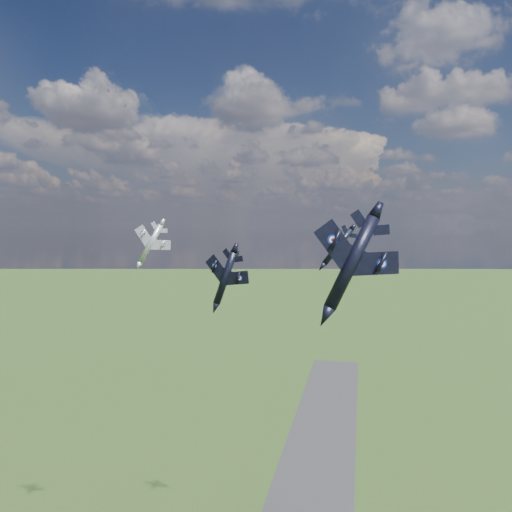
% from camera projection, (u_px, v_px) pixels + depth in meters
% --- Properties ---
extents(jet_lead_navy, '(13.93, 16.55, 6.47)m').
position_uv_depth(jet_lead_navy, '(225.00, 278.00, 92.65)').
color(jet_lead_navy, black).
extents(jet_right_navy, '(14.47, 17.28, 7.44)m').
position_uv_depth(jet_right_navy, '(352.00, 262.00, 53.90)').
color(jet_right_navy, black).
extents(jet_high_navy, '(10.65, 14.09, 7.83)m').
position_uv_depth(jet_high_navy, '(338.00, 247.00, 109.85)').
color(jet_high_navy, black).
extents(jet_left_silver, '(11.84, 14.45, 6.77)m').
position_uv_depth(jet_left_silver, '(150.00, 244.00, 106.99)').
color(jet_left_silver, '#B3B5BE').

